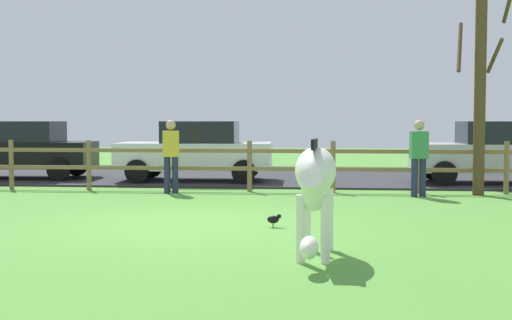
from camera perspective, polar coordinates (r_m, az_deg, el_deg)
The scene contains 11 objects.
ground_plane at distance 10.81m, azimuth -5.77°, elevation -5.34°, with size 60.00×60.00×0.00m, color #549338.
parking_asphalt at distance 19.95m, azimuth -0.35°, elevation -1.30°, with size 28.00×7.40×0.05m, color #2D2D33.
paddock_fence at distance 15.73m, azimuth -3.99°, elevation -0.19°, with size 21.05×0.11×1.17m.
bare_tree at distance 15.64m, azimuth 18.27°, elevation 5.65°, with size 1.22×1.19×4.50m.
zebra at distance 8.04m, azimuth 4.98°, elevation -1.67°, with size 0.55×1.94×1.41m.
crow_on_grass at distance 10.40m, azimuth 1.51°, elevation -4.97°, with size 0.22×0.10×0.20m.
parked_car_white at distance 17.95m, azimuth -5.01°, elevation 0.80°, with size 4.07×2.02×1.56m.
parked_car_silver at distance 18.16m, azimuth 19.35°, elevation 0.65°, with size 4.02×1.92×1.56m.
parked_car_black at distance 19.74m, azimuth -19.12°, elevation 0.85°, with size 4.13×2.15×1.56m.
visitor_left_of_tree at distance 15.33m, azimuth -7.13°, elevation 0.60°, with size 0.40×0.29×1.64m.
visitor_right_of_tree at distance 14.86m, azimuth 13.47°, elevation 0.45°, with size 0.39×0.27×1.64m.
Camera 1 is at (2.18, -10.47, 1.62)m, focal length 47.79 mm.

